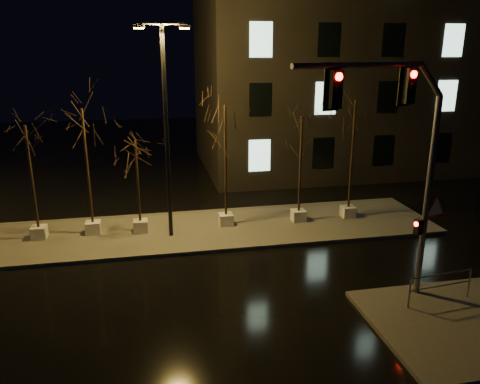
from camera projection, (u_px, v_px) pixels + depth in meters
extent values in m
plane|color=black|center=(228.00, 292.00, 16.60)|extent=(90.00, 90.00, 0.00)
cube|color=#4A4842|center=(207.00, 230.00, 22.20)|extent=(22.00, 5.00, 0.15)
cube|color=black|center=(375.00, 61.00, 33.92)|extent=(25.00, 12.00, 15.00)
cube|color=silver|center=(39.00, 232.00, 20.93)|extent=(0.65, 0.65, 0.55)
cylinder|color=black|center=(32.00, 178.00, 20.19)|extent=(0.11, 0.11, 4.54)
cube|color=silver|center=(93.00, 227.00, 21.50)|extent=(0.65, 0.65, 0.55)
cylinder|color=black|center=(87.00, 167.00, 20.67)|extent=(0.11, 0.11, 5.16)
cube|color=silver|center=(141.00, 226.00, 21.70)|extent=(0.65, 0.65, 0.55)
cylinder|color=black|center=(138.00, 182.00, 21.08)|extent=(0.11, 0.11, 3.73)
cube|color=silver|center=(226.00, 219.00, 22.52)|extent=(0.65, 0.65, 0.55)
cylinder|color=black|center=(225.00, 162.00, 21.69)|extent=(0.11, 0.11, 5.17)
cube|color=silver|center=(298.00, 215.00, 23.06)|extent=(0.65, 0.65, 0.55)
cylinder|color=black|center=(300.00, 165.00, 22.31)|extent=(0.11, 0.11, 4.61)
cube|color=silver|center=(348.00, 212.00, 23.62)|extent=(0.65, 0.65, 0.55)
cylinder|color=black|center=(352.00, 155.00, 22.76)|extent=(0.11, 0.11, 5.31)
cylinder|color=slate|center=(427.00, 200.00, 15.36)|extent=(0.20, 0.20, 6.76)
cylinder|color=slate|center=(362.00, 65.00, 12.71)|extent=(4.38, 1.37, 0.16)
cube|color=black|center=(409.00, 86.00, 13.69)|extent=(0.39, 0.33, 1.01)
cube|color=black|center=(335.00, 89.00, 12.52)|extent=(0.39, 0.33, 1.01)
cube|color=black|center=(419.00, 227.00, 15.51)|extent=(0.29, 0.26, 0.51)
cone|color=red|center=(435.00, 209.00, 15.56)|extent=(1.14, 0.35, 1.17)
sphere|color=#FF0C07|center=(443.00, 73.00, 14.18)|extent=(0.20, 0.20, 0.20)
cylinder|color=black|center=(167.00, 136.00, 20.01)|extent=(0.18, 0.18, 9.10)
cylinder|color=black|center=(161.00, 24.00, 18.69)|extent=(2.00, 0.24, 0.09)
cube|color=gold|center=(139.00, 27.00, 18.62)|extent=(0.47, 0.29, 0.18)
cube|color=gold|center=(184.00, 27.00, 18.84)|extent=(0.47, 0.29, 0.18)
cylinder|color=slate|center=(409.00, 294.00, 15.20)|extent=(0.05, 0.05, 0.98)
cylinder|color=slate|center=(469.00, 284.00, 15.88)|extent=(0.05, 0.05, 0.98)
cylinder|color=slate|center=(442.00, 274.00, 15.38)|extent=(2.38, 0.29, 0.04)
cylinder|color=slate|center=(440.00, 286.00, 15.51)|extent=(2.38, 0.29, 0.04)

